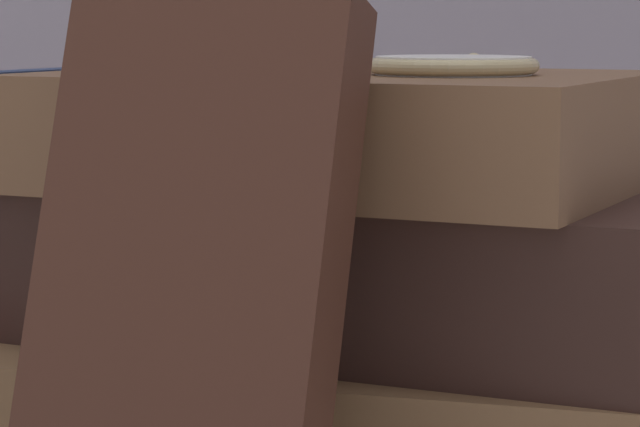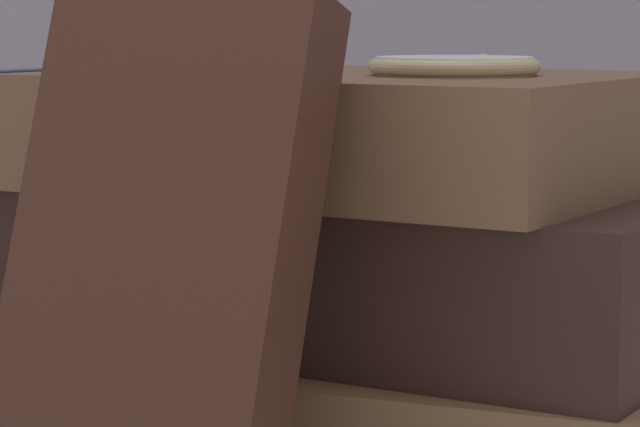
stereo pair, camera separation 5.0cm
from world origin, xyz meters
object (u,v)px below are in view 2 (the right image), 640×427
book_flat_bottom (320,380)px  book_leaning_front (156,282)px  book_flat_top (318,129)px  reading_glasses (396,329)px  book_flat_middle (362,257)px  pocket_watch (454,66)px

book_flat_bottom → book_leaning_front: book_leaning_front is taller
book_flat_top → book_flat_bottom: bearing=-50.5°
book_flat_top → reading_glasses: (-0.03, 0.15, -0.10)m
book_flat_bottom → book_flat_top: 0.09m
book_flat_bottom → book_flat_middle: 0.04m
pocket_watch → reading_glasses: pocket_watch is taller
pocket_watch → reading_glasses: 0.22m
reading_glasses → book_flat_middle: bearing=-88.8°
book_flat_bottom → pocket_watch: (0.05, -0.00, 0.11)m
book_flat_bottom → pocket_watch: pocket_watch is taller
book_flat_bottom → book_flat_middle: (0.01, 0.01, 0.04)m
book_flat_middle → book_flat_top: bearing=-143.6°
book_leaning_front → reading_glasses: book_leaning_front is taller
book_flat_bottom → book_flat_top: (-0.00, 0.00, 0.09)m
book_flat_bottom → book_flat_middle: size_ratio=1.03×
book_flat_top → pocket_watch: (0.05, -0.01, 0.02)m
book_flat_top → book_leaning_front: size_ratio=1.46×
book_flat_top → book_flat_middle: bearing=36.8°
book_flat_bottom → book_leaning_front: size_ratio=1.65×
pocket_watch → book_flat_bottom: bearing=177.1°
book_flat_middle → book_leaning_front: book_leaning_front is taller
book_flat_middle → book_flat_top: (-0.01, -0.01, 0.04)m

